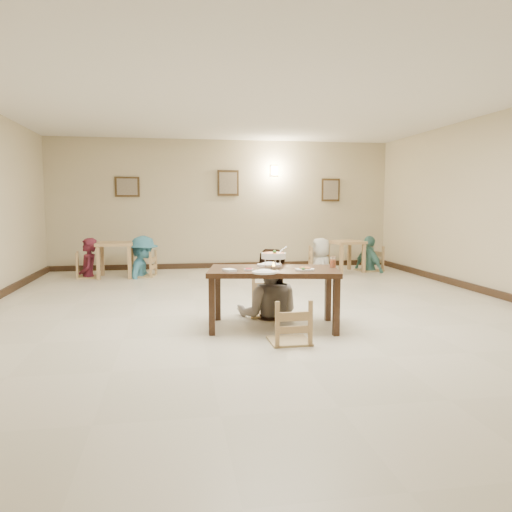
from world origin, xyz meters
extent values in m
plane|color=beige|center=(0.00, 0.00, 0.00)|extent=(10.00, 10.00, 0.00)
plane|color=silver|center=(0.00, 0.00, 3.00)|extent=(10.00, 10.00, 0.00)
plane|color=#C2B38F|center=(0.00, 5.00, 1.50)|extent=(10.00, 0.00, 10.00)
plane|color=#C2B38F|center=(0.00, -5.00, 1.50)|extent=(10.00, 0.00, 10.00)
cube|color=black|center=(0.00, 4.97, 0.06)|extent=(8.00, 0.06, 0.12)
cube|color=#372613|center=(-2.20, 4.96, 1.90)|extent=(0.55, 0.03, 0.45)
cube|color=gray|center=(-2.20, 4.94, 1.90)|extent=(0.45, 0.01, 0.37)
cube|color=#372613|center=(0.10, 4.96, 2.00)|extent=(0.50, 0.03, 0.60)
cube|color=gray|center=(0.10, 4.94, 2.00)|extent=(0.41, 0.01, 0.49)
cube|color=#372613|center=(2.60, 4.96, 1.85)|extent=(0.45, 0.03, 0.55)
cube|color=gray|center=(2.60, 4.94, 1.85)|extent=(0.37, 0.01, 0.45)
cube|color=#FFD88C|center=(1.20, 4.96, 2.30)|extent=(0.16, 0.05, 0.22)
cube|color=#372215|center=(0.00, -0.86, 0.70)|extent=(1.69, 1.14, 0.06)
cube|color=#372215|center=(-0.78, -1.10, 0.33)|extent=(0.07, 0.07, 0.67)
cube|color=#372215|center=(0.64, -1.36, 0.33)|extent=(0.07, 0.07, 0.67)
cube|color=#372215|center=(-0.64, -0.35, 0.33)|extent=(0.07, 0.07, 0.67)
cube|color=#372215|center=(0.77, -0.62, 0.33)|extent=(0.07, 0.07, 0.67)
cube|color=tan|center=(0.07, -0.16, 0.46)|extent=(0.47, 0.47, 0.05)
cube|color=tan|center=(0.04, -1.53, 0.43)|extent=(0.44, 0.44, 0.05)
imported|color=gray|center=(0.06, -0.23, 0.92)|extent=(1.03, 0.89, 1.83)
torus|color=silver|center=(0.00, -0.86, 0.86)|extent=(0.23, 0.23, 0.01)
cylinder|color=silver|center=(0.00, -0.86, 0.75)|extent=(0.06, 0.06, 0.03)
cone|color=#FFA526|center=(0.00, -0.86, 0.79)|extent=(0.03, 0.03, 0.05)
cylinder|color=white|center=(0.00, -0.86, 0.89)|extent=(0.30, 0.30, 0.07)
cylinder|color=#AD4219|center=(0.00, -0.86, 0.92)|extent=(0.26, 0.26, 0.02)
sphere|color=#2D7223|center=(0.01, -0.87, 0.94)|extent=(0.04, 0.04, 0.04)
cylinder|color=silver|center=(0.12, -0.80, 0.95)|extent=(0.14, 0.09, 0.10)
cylinder|color=silver|center=(0.09, -0.81, 0.79)|extent=(0.01, 0.01, 0.14)
cylinder|color=silver|center=(-0.09, -0.81, 0.79)|extent=(0.01, 0.01, 0.14)
cylinder|color=silver|center=(0.00, -0.97, 0.79)|extent=(0.01, 0.01, 0.14)
cylinder|color=white|center=(0.00, -0.57, 0.74)|extent=(0.32, 0.32, 0.02)
ellipsoid|color=white|center=(0.00, -0.57, 0.75)|extent=(0.21, 0.18, 0.07)
cylinder|color=white|center=(-0.18, -1.22, 0.74)|extent=(0.28, 0.28, 0.02)
ellipsoid|color=white|center=(-0.18, -1.22, 0.75)|extent=(0.18, 0.16, 0.06)
cylinder|color=white|center=(0.34, -1.07, 0.74)|extent=(0.23, 0.23, 0.02)
sphere|color=#2D7223|center=(0.30, -1.13, 0.76)|extent=(0.04, 0.04, 0.04)
cylinder|color=white|center=(-0.32, -0.95, 0.74)|extent=(0.11, 0.11, 0.02)
cylinder|color=#AE0619|center=(-0.32, -0.95, 0.75)|extent=(0.09, 0.09, 0.01)
cube|color=white|center=(-0.56, -1.00, 0.74)|extent=(0.17, 0.18, 0.03)
cube|color=silver|center=(-0.51, -0.93, 0.74)|extent=(0.07, 0.15, 0.01)
cube|color=silver|center=(-0.48, -0.93, 0.74)|extent=(0.07, 0.15, 0.01)
cylinder|color=white|center=(0.74, -0.90, 0.80)|extent=(0.07, 0.07, 0.14)
cylinder|color=#DA5921|center=(0.74, -0.90, 0.79)|extent=(0.06, 0.06, 0.10)
cube|color=tan|center=(-2.38, 3.81, 0.70)|extent=(0.73, 0.73, 0.06)
cube|color=tan|center=(-2.68, 3.50, 0.33)|extent=(0.07, 0.07, 0.67)
cube|color=tan|center=(-2.07, 3.51, 0.33)|extent=(0.07, 0.07, 0.67)
cube|color=tan|center=(-2.68, 4.11, 0.33)|extent=(0.07, 0.07, 0.67)
cube|color=tan|center=(-2.07, 4.11, 0.33)|extent=(0.07, 0.07, 0.67)
cube|color=tan|center=(2.61, 3.85, 0.66)|extent=(0.83, 0.83, 0.06)
cube|color=tan|center=(2.40, 3.51, 0.32)|extent=(0.07, 0.07, 0.63)
cube|color=tan|center=(2.96, 3.64, 0.32)|extent=(0.07, 0.07, 0.63)
cube|color=tan|center=(2.27, 4.07, 0.32)|extent=(0.07, 0.07, 0.63)
cube|color=tan|center=(2.83, 4.20, 0.32)|extent=(0.07, 0.07, 0.63)
cube|color=tan|center=(-2.93, 3.87, 0.46)|extent=(0.47, 0.47, 0.05)
cube|color=tan|center=(-1.82, 3.84, 0.46)|extent=(0.47, 0.47, 0.05)
cube|color=tan|center=(2.04, 3.84, 0.50)|extent=(0.51, 0.51, 0.06)
cube|color=tan|center=(3.19, 3.90, 0.48)|extent=(0.50, 0.50, 0.05)
imported|color=#551928|center=(-2.93, 3.87, 0.82)|extent=(0.48, 0.65, 1.64)
imported|color=teal|center=(-1.82, 3.84, 0.85)|extent=(0.86, 1.21, 1.71)
imported|color=silver|center=(2.04, 3.84, 0.77)|extent=(0.53, 0.77, 1.53)
imported|color=#53968B|center=(3.19, 3.90, 0.79)|extent=(0.64, 1.00, 1.59)
camera|label=1|loc=(-1.21, -6.76, 1.52)|focal=35.00mm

